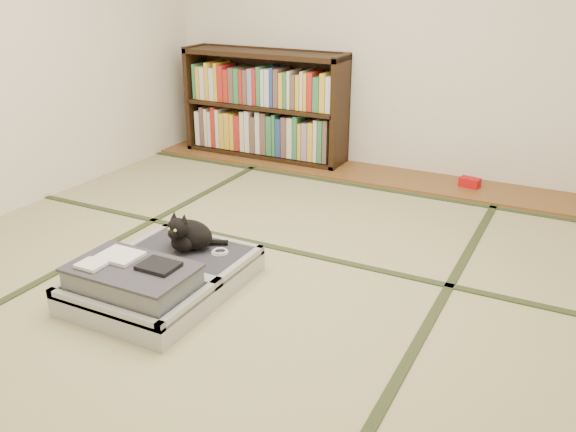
% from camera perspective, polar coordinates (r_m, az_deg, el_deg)
% --- Properties ---
extents(floor, '(4.50, 4.50, 0.00)m').
position_cam_1_polar(floor, '(3.39, -3.48, -5.76)').
color(floor, tan).
rests_on(floor, ground).
extents(wood_strip, '(4.00, 0.50, 0.02)m').
position_cam_1_polar(wood_strip, '(5.07, 8.09, 3.85)').
color(wood_strip, brown).
rests_on(wood_strip, ground).
extents(red_item, '(0.16, 0.12, 0.07)m').
position_cam_1_polar(red_item, '(4.90, 16.64, 3.04)').
color(red_item, '#AF0E0E').
rests_on(red_item, wood_strip).
extents(tatami_borders, '(4.00, 4.50, 0.01)m').
position_cam_1_polar(tatami_borders, '(3.77, 0.33, -2.59)').
color(tatami_borders, '#2D381E').
rests_on(tatami_borders, ground).
extents(bookcase, '(1.48, 0.34, 0.95)m').
position_cam_1_polar(bookcase, '(5.44, -2.21, 10.13)').
color(bookcase, black).
rests_on(bookcase, wood_strip).
extents(suitcase, '(0.69, 0.92, 0.27)m').
position_cam_1_polar(suitcase, '(3.24, -12.03, -5.74)').
color(suitcase, '#A4A4A8').
rests_on(suitcase, floor).
extents(cat, '(0.31, 0.31, 0.25)m').
position_cam_1_polar(cat, '(3.40, -9.35, -1.73)').
color(cat, black).
rests_on(cat, suitcase).
extents(cable_coil, '(0.10, 0.10, 0.02)m').
position_cam_1_polar(cable_coil, '(3.37, -6.40, -3.36)').
color(cable_coil, white).
rests_on(cable_coil, suitcase).
extents(hanger, '(0.37, 0.19, 0.01)m').
position_cam_1_polar(hanger, '(3.23, -14.92, -7.86)').
color(hanger, black).
rests_on(hanger, floor).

